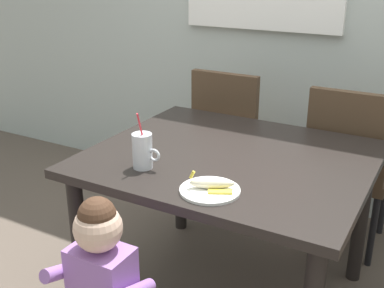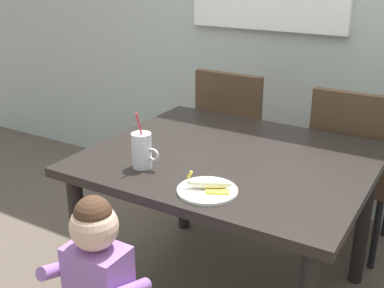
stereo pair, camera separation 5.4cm
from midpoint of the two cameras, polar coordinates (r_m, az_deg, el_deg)
name	(u,v)px [view 1 (the left image)]	position (r m, az deg, el deg)	size (l,w,h in m)	color
dining_table	(230,175)	(2.20, 3.80, -3.71)	(1.22, 1.06, 0.76)	black
dining_chair_left	(231,135)	(3.03, 4.17, 1.08)	(0.44, 0.45, 0.96)	#4C3826
dining_chair_right	(348,161)	(2.76, 17.47, -1.95)	(0.44, 0.45, 0.96)	#4C3826
toddler_standing	(102,277)	(1.80, -11.54, -15.18)	(0.33, 0.24, 0.84)	#3F4760
milk_cup	(143,153)	(2.01, -6.63, -1.05)	(0.13, 0.08, 0.25)	silver
snack_plate	(210,190)	(1.81, 1.27, -5.53)	(0.23, 0.23, 0.01)	white
peeled_banana	(213,184)	(1.81, 1.61, -4.72)	(0.18, 0.13, 0.07)	#F4EAC6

